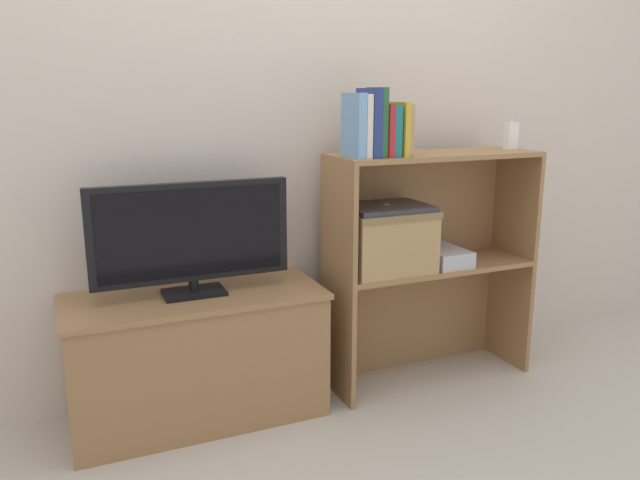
# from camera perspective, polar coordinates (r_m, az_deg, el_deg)

# --- Properties ---
(ground_plane) EXTENTS (16.00, 16.00, 0.00)m
(ground_plane) POSITION_cam_1_polar(r_m,az_deg,el_deg) (2.49, 1.43, -15.62)
(ground_plane) COLOR #BCB2A3
(wall_back) EXTENTS (10.00, 0.05, 2.40)m
(wall_back) POSITION_cam_1_polar(r_m,az_deg,el_deg) (2.57, -2.49, 13.25)
(wall_back) COLOR beige
(wall_back) RESTS_ON ground_plane
(tv_stand) EXTENTS (0.94, 0.41, 0.49)m
(tv_stand) POSITION_cam_1_polar(r_m,az_deg,el_deg) (2.41, -11.16, -10.38)
(tv_stand) COLOR olive
(tv_stand) RESTS_ON ground_plane
(tv) EXTENTS (0.71, 0.14, 0.41)m
(tv) POSITION_cam_1_polar(r_m,az_deg,el_deg) (2.26, -11.69, 0.44)
(tv) COLOR black
(tv) RESTS_ON tv_stand
(bookshelf_lower_tier) EXTENTS (0.87, 0.30, 0.51)m
(bookshelf_lower_tier) POSITION_cam_1_polar(r_m,az_deg,el_deg) (2.75, 9.20, -5.65)
(bookshelf_lower_tier) COLOR olive
(bookshelf_lower_tier) RESTS_ON ground_plane
(bookshelf_upper_tier) EXTENTS (0.87, 0.30, 0.46)m
(bookshelf_upper_tier) POSITION_cam_1_polar(r_m,az_deg,el_deg) (2.63, 9.61, 4.31)
(bookshelf_upper_tier) COLOR olive
(bookshelf_upper_tier) RESTS_ON bookshelf_lower_tier
(book_skyblue) EXTENTS (0.03, 0.15, 0.23)m
(book_skyblue) POSITION_cam_1_polar(r_m,az_deg,el_deg) (2.32, 3.09, 10.41)
(book_skyblue) COLOR #709ECC
(book_skyblue) RESTS_ON bookshelf_upper_tier
(book_ivory) EXTENTS (0.02, 0.14, 0.23)m
(book_ivory) POSITION_cam_1_polar(r_m,az_deg,el_deg) (2.33, 3.80, 10.36)
(book_ivory) COLOR silver
(book_ivory) RESTS_ON bookshelf_upper_tier
(book_navy) EXTENTS (0.04, 0.15, 0.25)m
(book_navy) POSITION_cam_1_polar(r_m,az_deg,el_deg) (2.35, 4.50, 10.62)
(book_navy) COLOR navy
(book_navy) RESTS_ON bookshelf_upper_tier
(book_forest) EXTENTS (0.03, 0.13, 0.25)m
(book_forest) POSITION_cam_1_polar(r_m,az_deg,el_deg) (2.36, 5.23, 10.66)
(book_forest) COLOR #286638
(book_forest) RESTS_ON bookshelf_upper_tier
(book_crimson) EXTENTS (0.02, 0.14, 0.19)m
(book_crimson) POSITION_cam_1_polar(r_m,az_deg,el_deg) (2.38, 5.79, 9.95)
(book_crimson) COLOR #B22328
(book_crimson) RESTS_ON bookshelf_upper_tier
(book_teal) EXTENTS (0.03, 0.14, 0.19)m
(book_teal) POSITION_cam_1_polar(r_m,az_deg,el_deg) (2.39, 6.41, 9.90)
(book_teal) COLOR #1E7075
(book_teal) RESTS_ON bookshelf_upper_tier
(book_mustard) EXTENTS (0.02, 0.16, 0.20)m
(book_mustard) POSITION_cam_1_polar(r_m,az_deg,el_deg) (2.41, 7.12, 10.03)
(book_mustard) COLOR gold
(book_mustard) RESTS_ON bookshelf_upper_tier
(book_tan) EXTENTS (0.02, 0.13, 0.19)m
(book_tan) POSITION_cam_1_polar(r_m,az_deg,el_deg) (2.42, 7.66, 9.93)
(book_tan) COLOR tan
(book_tan) RESTS_ON bookshelf_upper_tier
(baby_monitor) EXTENTS (0.05, 0.04, 0.14)m
(baby_monitor) POSITION_cam_1_polar(r_m,az_deg,el_deg) (2.79, 17.07, 9.10)
(baby_monitor) COLOR white
(baby_monitor) RESTS_ON bookshelf_upper_tier
(storage_basket_left) EXTENTS (0.35, 0.27, 0.25)m
(storage_basket_left) POSITION_cam_1_polar(r_m,az_deg,el_deg) (2.49, 6.03, 0.19)
(storage_basket_left) COLOR tan
(storage_basket_left) RESTS_ON bookshelf_lower_tier
(laptop) EXTENTS (0.33, 0.25, 0.02)m
(laptop) POSITION_cam_1_polar(r_m,az_deg,el_deg) (2.46, 6.10, 2.99)
(laptop) COLOR #2D2D33
(laptop) RESTS_ON storage_basket_left
(magazine_stack) EXTENTS (0.16, 0.25, 0.07)m
(magazine_stack) POSITION_cam_1_polar(r_m,az_deg,el_deg) (2.65, 11.10, -1.41)
(magazine_stack) COLOR #B2B2B7
(magazine_stack) RESTS_ON bookshelf_lower_tier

